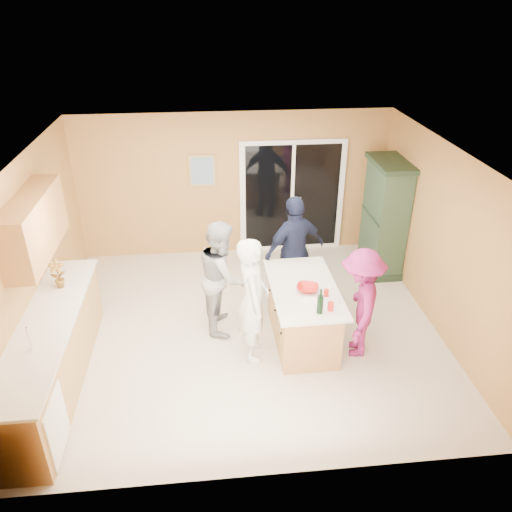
{
  "coord_description": "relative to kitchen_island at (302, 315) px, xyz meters",
  "views": [
    {
      "loc": [
        -0.46,
        -5.9,
        4.41
      ],
      "look_at": [
        0.15,
        0.1,
        1.15
      ],
      "focal_mm": 35.0,
      "sensor_mm": 36.0,
      "label": 1
    }
  ],
  "objects": [
    {
      "name": "floor",
      "position": [
        -0.76,
        0.31,
        -0.4
      ],
      "size": [
        5.5,
        5.5,
        0.0
      ],
      "primitive_type": "plane",
      "color": "beige",
      "rests_on": "ground"
    },
    {
      "name": "ceiling",
      "position": [
        -0.76,
        0.31,
        2.2
      ],
      "size": [
        5.5,
        5.0,
        0.1
      ],
      "primitive_type": "cube",
      "color": "silver",
      "rests_on": "wall_back"
    },
    {
      "name": "wall_back",
      "position": [
        -0.76,
        2.81,
        0.9
      ],
      "size": [
        5.5,
        0.1,
        2.6
      ],
      "primitive_type": "cube",
      "color": "#E1B15D",
      "rests_on": "ground"
    },
    {
      "name": "wall_front",
      "position": [
        -0.76,
        -2.19,
        0.9
      ],
      "size": [
        5.5,
        0.1,
        2.6
      ],
      "primitive_type": "cube",
      "color": "#E1B15D",
      "rests_on": "ground"
    },
    {
      "name": "wall_left",
      "position": [
        -3.51,
        0.31,
        0.9
      ],
      "size": [
        0.1,
        5.0,
        2.6
      ],
      "primitive_type": "cube",
      "color": "#E1B15D",
      "rests_on": "ground"
    },
    {
      "name": "wall_right",
      "position": [
        1.99,
        0.31,
        0.9
      ],
      "size": [
        0.1,
        5.0,
        2.6
      ],
      "primitive_type": "cube",
      "color": "#E1B15D",
      "rests_on": "ground"
    },
    {
      "name": "left_cabinet_run",
      "position": [
        -3.2,
        -0.74,
        0.06
      ],
      "size": [
        0.65,
        3.05,
        1.24
      ],
      "color": "#BB8949",
      "rests_on": "floor"
    },
    {
      "name": "upper_cabinets",
      "position": [
        -3.33,
        0.11,
        1.47
      ],
      "size": [
        0.35,
        1.6,
        0.75
      ],
      "primitive_type": "cube",
      "color": "#BB8949",
      "rests_on": "wall_left"
    },
    {
      "name": "sliding_door",
      "position": [
        0.29,
        2.77,
        0.65
      ],
      "size": [
        1.9,
        0.07,
        2.1
      ],
      "color": "white",
      "rests_on": "floor"
    },
    {
      "name": "framed_picture",
      "position": [
        -1.31,
        2.78,
        1.2
      ],
      "size": [
        0.46,
        0.04,
        0.56
      ],
      "color": "tan",
      "rests_on": "wall_back"
    },
    {
      "name": "kitchen_island",
      "position": [
        0.0,
        0.0,
        0.0
      ],
      "size": [
        0.92,
        1.65,
        0.86
      ],
      "rotation": [
        0.0,
        0.0,
        0.02
      ],
      "color": "#BB8949",
      "rests_on": "floor"
    },
    {
      "name": "green_hutch",
      "position": [
        1.73,
        1.88,
        0.55
      ],
      "size": [
        0.56,
        1.07,
        1.97
      ],
      "color": "#1E3120",
      "rests_on": "floor"
    },
    {
      "name": "woman_white",
      "position": [
        -0.72,
        -0.25,
        0.47
      ],
      "size": [
        0.42,
        0.64,
        1.74
      ],
      "primitive_type": "imported",
      "rotation": [
        0.0,
        0.0,
        1.56
      ],
      "color": "white",
      "rests_on": "floor"
    },
    {
      "name": "woman_grey",
      "position": [
        -1.08,
        0.46,
        0.42
      ],
      "size": [
        0.65,
        0.83,
        1.66
      ],
      "primitive_type": "imported",
      "rotation": [
        0.0,
        0.0,
        1.54
      ],
      "color": "#AAAAAD",
      "rests_on": "floor"
    },
    {
      "name": "woman_navy",
      "position": [
        0.05,
        1.01,
        0.47
      ],
      "size": [
        1.12,
        0.81,
        1.76
      ],
      "primitive_type": "imported",
      "rotation": [
        0.0,
        0.0,
        3.55
      ],
      "color": "#1B243C",
      "rests_on": "floor"
    },
    {
      "name": "woman_magenta",
      "position": [
        0.69,
        -0.33,
        0.37
      ],
      "size": [
        0.83,
        1.12,
        1.54
      ],
      "primitive_type": "imported",
      "rotation": [
        0.0,
        0.0,
        -1.85
      ],
      "color": "#922065",
      "rests_on": "floor"
    },
    {
      "name": "serving_bowl",
      "position": [
        0.03,
        -0.09,
        0.49
      ],
      "size": [
        0.36,
        0.36,
        0.07
      ],
      "primitive_type": "imported",
      "rotation": [
        0.0,
        0.0,
        -0.3
      ],
      "color": "red",
      "rests_on": "kitchen_island"
    },
    {
      "name": "tulip_vase",
      "position": [
        -3.21,
        0.19,
        0.74
      ],
      "size": [
        0.24,
        0.19,
        0.4
      ],
      "primitive_type": "imported",
      "rotation": [
        0.0,
        0.0,
        0.24
      ],
      "color": "red",
      "rests_on": "left_cabinet_run"
    },
    {
      "name": "tumbler_near",
      "position": [
        0.25,
        -0.24,
        0.51
      ],
      "size": [
        0.08,
        0.08,
        0.09
      ],
      "primitive_type": "cylinder",
      "rotation": [
        0.0,
        0.0,
        -0.35
      ],
      "color": "red",
      "rests_on": "kitchen_island"
    },
    {
      "name": "tumbler_far",
      "position": [
        0.23,
        -0.57,
        0.51
      ],
      "size": [
        0.1,
        0.1,
        0.11
      ],
      "primitive_type": "cylinder",
      "rotation": [
        0.0,
        0.0,
        0.34
      ],
      "color": "red",
      "rests_on": "kitchen_island"
    },
    {
      "name": "wine_bottle",
      "position": [
        0.08,
        -0.61,
        0.59
      ],
      "size": [
        0.08,
        0.08,
        0.34
      ],
      "rotation": [
        0.0,
        0.0,
        -0.34
      ],
      "color": "black",
      "rests_on": "kitchen_island"
    },
    {
      "name": "white_plate",
      "position": [
        0.02,
        -0.37,
        0.47
      ],
      "size": [
        0.24,
        0.24,
        0.02
      ],
      "primitive_type": "cylinder",
      "rotation": [
        0.0,
        0.0,
        -0.04
      ],
      "color": "silver",
      "rests_on": "kitchen_island"
    }
  ]
}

